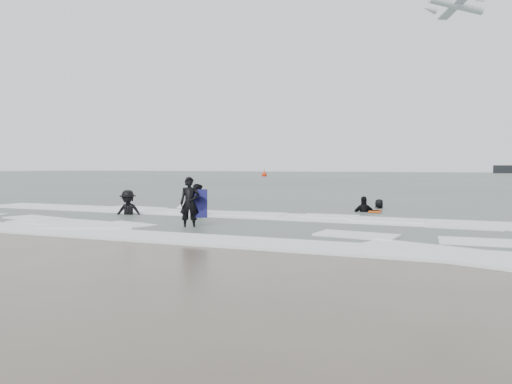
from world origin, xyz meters
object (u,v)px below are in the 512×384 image
at_px(surfer_centre, 190,229).
at_px(surfer_right_far, 379,209).
at_px(surfer_breaker, 128,216).
at_px(surfer_right_near, 364,213).
at_px(surfer_wading, 197,218).
at_px(buoy, 264,175).

height_order(surfer_centre, surfer_right_far, surfer_centre).
relative_size(surfer_breaker, surfer_right_far, 1.17).
bearing_deg(surfer_right_near, surfer_centre, 45.08).
height_order(surfer_right_near, surfer_right_far, surfer_right_near).
height_order(surfer_centre, surfer_right_near, surfer_right_near).
xyz_separation_m(surfer_wading, surfer_right_near, (5.92, 4.66, 0.00)).
relative_size(surfer_right_far, buoy, 1.01).
bearing_deg(surfer_centre, surfer_right_far, 38.13).
bearing_deg(surfer_centre, surfer_wading, 88.70).
height_order(surfer_breaker, buoy, buoy).
xyz_separation_m(surfer_breaker, buoy, (-23.65, 73.73, 0.42)).
distance_m(surfer_breaker, buoy, 77.43).
height_order(surfer_wading, surfer_right_far, surfer_wading).
relative_size(surfer_wading, surfer_right_near, 1.01).
relative_size(surfer_right_near, surfer_right_far, 1.15).
xyz_separation_m(surfer_centre, surfer_right_near, (4.31, 7.96, 0.00)).
height_order(surfer_breaker, surfer_right_near, surfer_breaker).
relative_size(surfer_centre, surfer_right_far, 1.07).
relative_size(surfer_centre, surfer_right_near, 0.93).
distance_m(surfer_centre, surfer_right_near, 9.06).
xyz_separation_m(surfer_breaker, surfer_right_far, (9.26, 7.36, 0.00)).
bearing_deg(surfer_wading, buoy, -63.05).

